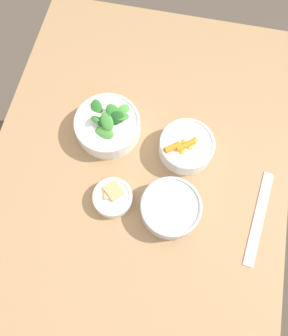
% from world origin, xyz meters
% --- Properties ---
extents(ground_plane, '(10.00, 10.00, 0.00)m').
position_xyz_m(ground_plane, '(0.00, 0.00, 0.00)').
color(ground_plane, '#4C4238').
extents(dining_table, '(1.34, 0.88, 0.76)m').
position_xyz_m(dining_table, '(0.00, 0.00, 0.66)').
color(dining_table, '#99724C').
rests_on(dining_table, ground_plane).
extents(bowl_carrots, '(0.16, 0.16, 0.07)m').
position_xyz_m(bowl_carrots, '(-0.16, 0.13, 0.80)').
color(bowl_carrots, white).
rests_on(bowl_carrots, dining_table).
extents(bowl_greens, '(0.19, 0.19, 0.10)m').
position_xyz_m(bowl_greens, '(-0.18, -0.11, 0.80)').
color(bowl_greens, white).
rests_on(bowl_greens, dining_table).
extents(bowl_beans_hotdog, '(0.17, 0.17, 0.06)m').
position_xyz_m(bowl_beans_hotdog, '(0.03, 0.11, 0.79)').
color(bowl_beans_hotdog, silver).
rests_on(bowl_beans_hotdog, dining_table).
extents(bowl_cookies, '(0.11, 0.11, 0.04)m').
position_xyz_m(bowl_cookies, '(0.03, -0.05, 0.78)').
color(bowl_cookies, white).
rests_on(bowl_cookies, dining_table).
extents(ruler, '(0.28, 0.06, 0.00)m').
position_xyz_m(ruler, '(0.00, 0.36, 0.77)').
color(ruler, '#EFB7C6').
rests_on(ruler, dining_table).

